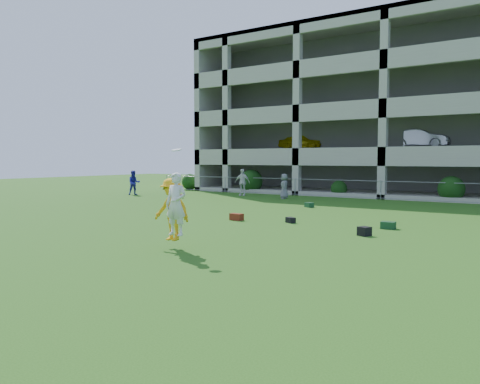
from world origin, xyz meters
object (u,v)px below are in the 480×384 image
Objects in this scene: parking_garage at (416,114)px; bystander_a at (134,183)px; frisbee_contest at (173,208)px; crate_d at (364,231)px; bystander_b at (242,182)px; bystander_c at (284,186)px.

bystander_a is at bearing -137.09° from parking_garage.
frisbee_contest is 28.68m from parking_garage.
bystander_a is at bearing 156.66° from crate_d.
parking_garage reaches higher than crate_d.
parking_garage is at bearing 99.35° from crate_d.
parking_garage is at bearing 36.82° from bystander_b.
parking_garage reaches higher than bystander_c.
bystander_a is 0.67× the size of frisbee_contest.
bystander_c is 0.62× the size of frisbee_contest.
bystander_a is 1.08× the size of bystander_c.
bystander_b is 19.58m from frisbee_contest.
frisbee_contest is (-3.69, -5.24, 1.02)m from crate_d.
frisbee_contest reaches higher than bystander_c.
frisbee_contest reaches higher than bystander_a.
bystander_c is at bearing -24.69° from bystander_b.
crate_d is (19.50, -8.42, -0.71)m from bystander_a.
crate_d is (9.07, -11.40, -0.65)m from bystander_c.
bystander_b is 1.16× the size of bystander_c.
bystander_a is 0.06× the size of parking_garage.
bystander_c is 17.49m from frisbee_contest.
crate_d is at bearing -77.25° from bystander_a.
crate_d is at bearing -80.65° from parking_garage.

